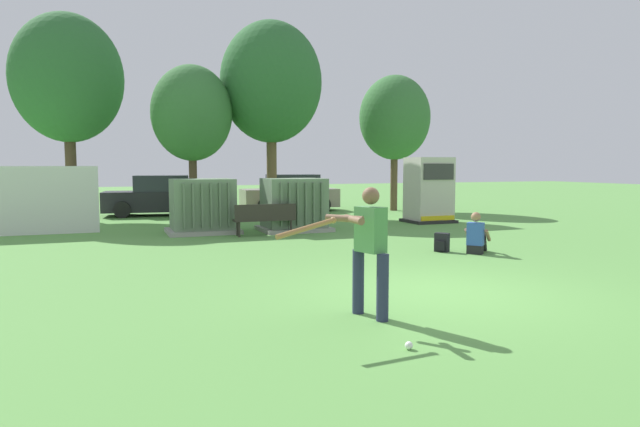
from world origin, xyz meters
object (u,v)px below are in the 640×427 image
at_px(seated_spectator, 476,237).
at_px(parked_car_leftmost, 159,197).
at_px(park_bench, 265,217).
at_px(batter, 367,245).
at_px(parked_car_left_of_center, 290,194).
at_px(transformer_mid_west, 294,205).
at_px(backpack, 442,243).
at_px(transformer_west, 203,207).
at_px(generator_enclosure, 429,190).
at_px(sports_ball, 409,345).

distance_m(seated_spectator, parked_car_leftmost, 14.04).
relative_size(park_bench, parked_car_leftmost, 0.41).
xyz_separation_m(batter, parked_car_left_of_center, (4.39, 16.89, -0.22)).
relative_size(transformer_mid_west, parked_car_leftmost, 0.48).
relative_size(batter, seated_spectator, 1.81).
bearing_deg(seated_spectator, parked_car_left_of_center, 91.53).
height_order(park_bench, backpack, park_bench).
bearing_deg(transformer_mid_west, transformer_west, 170.98).
relative_size(park_bench, seated_spectator, 1.87).
height_order(transformer_west, generator_enclosure, generator_enclosure).
relative_size(generator_enclosure, seated_spectator, 2.39).
bearing_deg(batter, transformer_west, 93.02).
distance_m(transformer_west, backpack, 7.37).
height_order(seated_spectator, parked_car_left_of_center, parked_car_left_of_center).
bearing_deg(transformer_mid_west, backpack, -69.91).
relative_size(transformer_west, park_bench, 1.16).
bearing_deg(parked_car_leftmost, sports_ball, -86.47).
distance_m(park_bench, parked_car_leftmost, 8.17).
xyz_separation_m(seated_spectator, backpack, (-0.62, 0.48, -0.16)).
xyz_separation_m(batter, parked_car_leftmost, (-1.24, 16.71, -0.22)).
height_order(generator_enclosure, backpack, generator_enclosure).
distance_m(seated_spectator, parked_car_left_of_center, 12.89).
relative_size(transformer_west, batter, 1.21).
bearing_deg(transformer_mid_west, park_bench, -143.36).
relative_size(batter, backpack, 3.95).
relative_size(park_bench, sports_ball, 20.07).
bearing_deg(seated_spectator, sports_ball, -132.33).
relative_size(seated_spectator, parked_car_left_of_center, 0.23).
relative_size(transformer_mid_west, parked_car_left_of_center, 0.49).
bearing_deg(parked_car_leftmost, generator_enclosure, -35.72).
bearing_deg(parked_car_left_of_center, park_bench, -112.71).
distance_m(generator_enclosure, park_bench, 6.66).
relative_size(transformer_west, backpack, 4.77).
relative_size(park_bench, backpack, 4.11).
height_order(transformer_west, transformer_mid_west, same).
bearing_deg(sports_ball, backpack, 53.86).
distance_m(transformer_west, parked_car_leftmost, 6.58).
height_order(batter, seated_spectator, batter).
bearing_deg(seated_spectator, parked_car_leftmost, 115.19).
xyz_separation_m(generator_enclosure, park_bench, (-6.44, -1.57, -0.60)).
relative_size(transformer_west, parked_car_left_of_center, 0.49).
bearing_deg(transformer_west, parked_car_leftmost, 96.15).
relative_size(generator_enclosure, sports_ball, 25.56).
distance_m(transformer_mid_west, parked_car_left_of_center, 7.48).
relative_size(transformer_west, generator_enclosure, 0.91).
xyz_separation_m(generator_enclosure, sports_ball, (-7.60, -11.77, -1.09)).
bearing_deg(transformer_west, parked_car_left_of_center, 53.76).
bearing_deg(batter, park_bench, 83.36).
height_order(batter, parked_car_leftmost, batter).
bearing_deg(seated_spectator, transformer_mid_west, 113.88).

